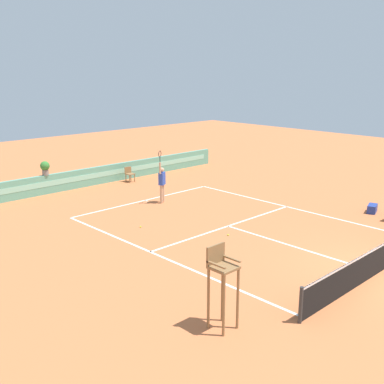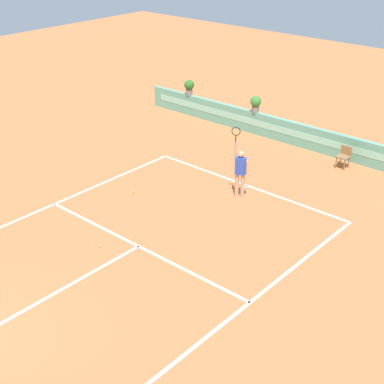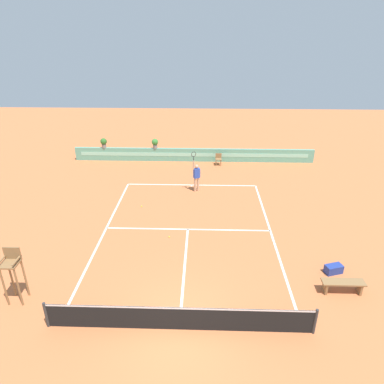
% 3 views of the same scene
% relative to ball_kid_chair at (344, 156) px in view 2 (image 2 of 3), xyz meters
% --- Properties ---
extents(ground_plane, '(60.00, 60.00, 0.00)m').
position_rel_ball_kid_chair_xyz_m(ground_plane, '(-1.86, -9.66, -0.48)').
color(ground_plane, '#C66B3D').
extents(court_lines, '(8.32, 11.94, 0.01)m').
position_rel_ball_kid_chair_xyz_m(court_lines, '(-1.86, -8.94, -0.47)').
color(court_lines, white).
rests_on(court_lines, ground).
extents(back_wall_barrier, '(18.00, 0.21, 1.00)m').
position_rel_ball_kid_chair_xyz_m(back_wall_barrier, '(-1.86, 0.73, 0.02)').
color(back_wall_barrier, '#60A88E').
rests_on(back_wall_barrier, ground).
extents(ball_kid_chair, '(0.44, 0.44, 0.85)m').
position_rel_ball_kid_chair_xyz_m(ball_kid_chair, '(0.00, 0.00, 0.00)').
color(ball_kid_chair, olive).
rests_on(ball_kid_chair, ground).
extents(tennis_player, '(0.57, 0.36, 2.58)m').
position_rel_ball_kid_chair_xyz_m(tennis_player, '(-1.52, -4.69, 0.57)').
color(tennis_player, tan).
rests_on(tennis_player, ground).
extents(tennis_ball_near_baseline, '(0.07, 0.07, 0.07)m').
position_rel_ball_kid_chair_xyz_m(tennis_ball_near_baseline, '(-2.72, -10.03, -0.44)').
color(tennis_ball_near_baseline, '#CCE033').
rests_on(tennis_ball_near_baseline, ground).
extents(tennis_ball_mid_court, '(0.07, 0.07, 0.07)m').
position_rel_ball_kid_chair_xyz_m(tennis_ball_mid_court, '(-4.57, -6.90, -0.44)').
color(tennis_ball_mid_court, '#CCE033').
rests_on(tennis_ball_mid_court, ground).
extents(potted_plant_left, '(0.48, 0.48, 0.72)m').
position_rel_ball_kid_chair_xyz_m(potted_plant_left, '(-4.75, 0.73, 0.93)').
color(potted_plant_left, gray).
rests_on(potted_plant_left, back_wall_barrier).
extents(potted_plant_far_left, '(0.48, 0.48, 0.72)m').
position_rel_ball_kid_chair_xyz_m(potted_plant_far_left, '(-8.62, 0.73, 0.93)').
color(potted_plant_far_left, gray).
rests_on(potted_plant_far_left, back_wall_barrier).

